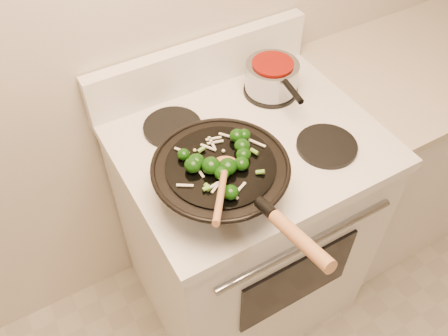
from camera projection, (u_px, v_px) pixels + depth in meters
stove at (243, 224)px, 1.77m from camera, size 0.78×0.67×1.08m
counter_unit at (392, 148)px, 2.05m from camera, size 0.89×0.62×0.91m
wok at (222, 178)px, 1.23m from camera, size 0.36×0.59×0.22m
stirfry at (222, 160)px, 1.18m from camera, size 0.26×0.23×0.04m
wooden_spoon at (223, 179)px, 1.11m from camera, size 0.19×0.26×0.11m
saucepan at (272, 76)px, 1.53m from camera, size 0.17×0.28×0.10m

